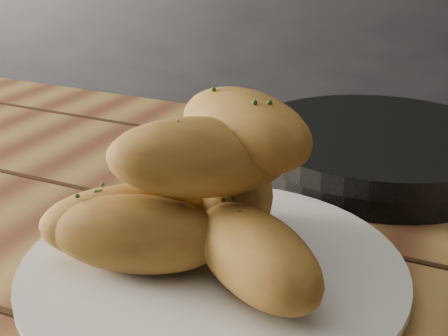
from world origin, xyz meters
TOP-DOWN VIEW (x-y plane):
  - counter at (0.00, 1.70)m, footprint 2.80×0.60m
  - plate at (0.60, 0.24)m, footprint 0.30×0.30m
  - bread_rolls at (0.58, 0.24)m, footprint 0.25×0.20m
  - skillet at (0.66, 0.53)m, footprint 0.41×0.29m

SIDE VIEW (x-z plane):
  - counter at x=0.00m, z-range 0.00..0.90m
  - plate at x=0.60m, z-range 0.75..0.77m
  - skillet at x=0.66m, z-range 0.75..0.80m
  - bread_rolls at x=0.58m, z-range 0.75..0.89m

